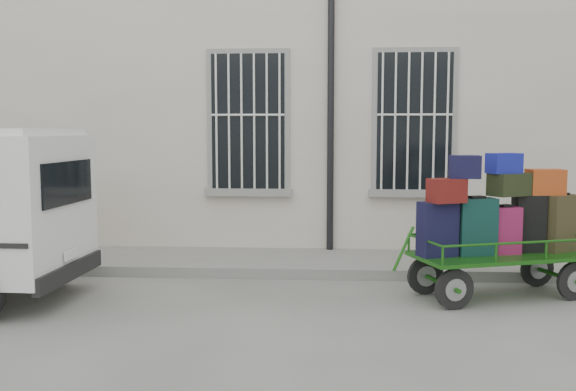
% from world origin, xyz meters
% --- Properties ---
extents(ground, '(80.00, 80.00, 0.00)m').
position_xyz_m(ground, '(0.00, 0.00, 0.00)').
color(ground, '#60605C').
rests_on(ground, ground).
extents(building, '(24.00, 5.15, 6.00)m').
position_xyz_m(building, '(0.00, 5.50, 3.00)').
color(building, beige).
rests_on(building, ground).
extents(sidewalk, '(24.00, 1.70, 0.15)m').
position_xyz_m(sidewalk, '(0.00, 2.20, 0.07)').
color(sidewalk, gray).
rests_on(sidewalk, ground).
extents(luggage_cart, '(2.56, 1.60, 1.82)m').
position_xyz_m(luggage_cart, '(3.07, 0.56, 0.91)').
color(luggage_cart, black).
rests_on(luggage_cart, ground).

